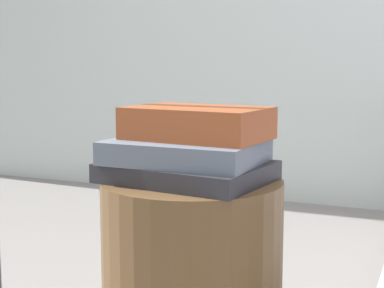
% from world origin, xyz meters
% --- Properties ---
extents(book_charcoal, '(0.29, 0.24, 0.03)m').
position_xyz_m(book_charcoal, '(-0.01, -0.01, 0.52)').
color(book_charcoal, '#28282D').
rests_on(book_charcoal, side_table).
extents(book_slate, '(0.26, 0.20, 0.04)m').
position_xyz_m(book_slate, '(-0.01, -0.01, 0.55)').
color(book_slate, slate).
rests_on(book_slate, book_charcoal).
extents(book_rust, '(0.25, 0.18, 0.06)m').
position_xyz_m(book_rust, '(0.01, 0.01, 0.60)').
color(book_rust, '#994723').
rests_on(book_rust, book_slate).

